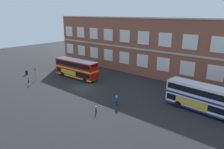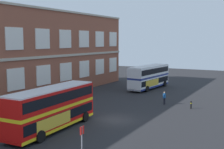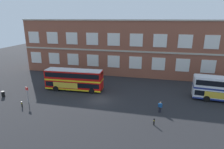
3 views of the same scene
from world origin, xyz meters
TOP-DOWN VIEW (x-y plane):
  - ground_plane at (0.00, 2.00)m, footprint 120.00×120.00m
  - brick_terminal_building at (1.84, 17.98)m, footprint 51.40×8.19m
  - double_decker_near at (-6.12, 3.44)m, footprint 11.11×3.24m
  - double_decker_middle at (21.04, 4.47)m, footprint 11.18×3.55m
  - waiting_passenger at (10.00, -2.15)m, footprint 0.64×0.30m
  - bus_stand_flag at (-11.29, -3.56)m, footprint 0.44×0.10m
  - safety_bollard_east at (9.21, -5.91)m, footprint 0.19×0.19m

SIDE VIEW (x-z plane):
  - ground_plane at x=0.00m, z-range 0.00..0.00m
  - safety_bollard_east at x=9.21m, z-range 0.02..0.97m
  - waiting_passenger at x=10.00m, z-range 0.08..1.78m
  - bus_stand_flag at x=-11.29m, z-range 0.29..2.99m
  - double_decker_near at x=-6.12m, z-range 0.11..4.18m
  - double_decker_middle at x=21.04m, z-range 0.11..4.18m
  - brick_terminal_building at x=1.84m, z-range -0.15..13.01m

